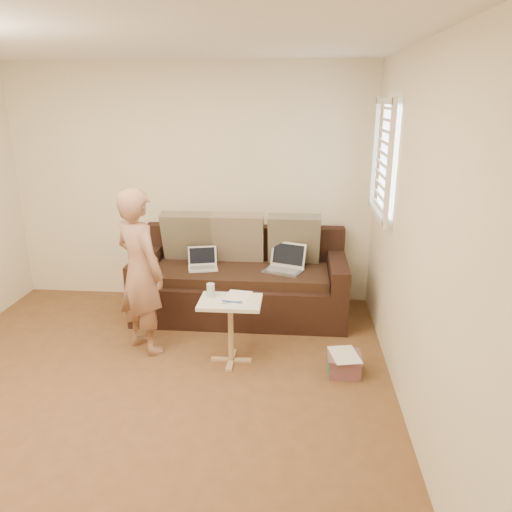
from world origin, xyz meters
name	(u,v)px	position (x,y,z in m)	size (l,w,h in m)	color
floor	(134,409)	(0.00, 0.00, 0.00)	(4.50, 4.50, 0.00)	brown
ceiling	(100,31)	(0.00, 0.00, 2.60)	(4.50, 4.50, 0.00)	white
wall_back	(191,186)	(0.00, 2.25, 1.30)	(4.00, 4.00, 0.00)	beige
wall_right	(425,251)	(2.00, 0.00, 1.30)	(4.50, 4.50, 0.00)	beige
window_blinds	(384,159)	(1.95, 1.50, 1.70)	(0.12, 0.88, 1.08)	white
sofa	(241,276)	(0.61, 1.77, 0.42)	(2.20, 0.95, 0.85)	black
pillow_left	(188,236)	(0.01, 2.00, 0.79)	(0.55, 0.14, 0.55)	brown
pillow_mid	(238,238)	(0.56, 1.98, 0.79)	(0.55, 0.14, 0.55)	#7A6A57
pillow_right	(294,239)	(1.16, 1.98, 0.79)	(0.55, 0.14, 0.55)	brown
laptop_silver	(283,271)	(1.06, 1.71, 0.52)	(0.38, 0.28, 0.25)	#B7BABC
laptop_white	(203,269)	(0.22, 1.71, 0.52)	(0.30, 0.22, 0.22)	white
person	(140,272)	(-0.19, 0.93, 0.76)	(0.55, 0.37, 1.51)	#946151
side_table	(231,331)	(0.63, 0.77, 0.29)	(0.53, 0.37, 0.58)	silver
drinking_glass	(211,290)	(0.46, 0.83, 0.64)	(0.07, 0.07, 0.12)	silver
scissors	(232,302)	(0.66, 0.71, 0.59)	(0.18, 0.10, 0.02)	silver
paper_on_table	(237,297)	(0.69, 0.84, 0.58)	(0.21, 0.30, 0.00)	white
striped_box	(344,364)	(1.61, 0.64, 0.09)	(0.28, 0.28, 0.18)	#CD1E48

